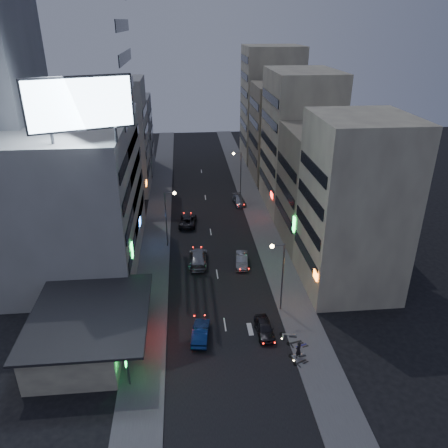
{
  "coord_description": "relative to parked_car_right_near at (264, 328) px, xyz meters",
  "views": [
    {
      "loc": [
        -3.58,
        -32.51,
        28.78
      ],
      "look_at": [
        1.03,
        15.75,
        6.05
      ],
      "focal_mm": 35.0,
      "sensor_mm": 36.0,
      "label": 1
    }
  ],
  "objects": [
    {
      "name": "parked_car_right_near",
      "position": [
        0.0,
        0.0,
        0.0
      ],
      "size": [
        1.79,
        4.14,
        1.39
      ],
      "primitive_type": "imported",
      "rotation": [
        0.0,
        0.0,
        0.04
      ],
      "color": "black",
      "rests_on": "ground"
    },
    {
      "name": "sidewalk_left",
      "position": [
        -11.82,
        27.83,
        -0.64
      ],
      "size": [
        4.0,
        120.0,
        0.12
      ],
      "primitive_type": "cube",
      "color": "#4C4C4F",
      "rests_on": "ground"
    },
    {
      "name": "billboard",
      "position": [
        -16.81,
        7.8,
        20.96
      ],
      "size": [
        9.52,
        3.75,
        6.2
      ],
      "rotation": [
        0.0,
        0.0,
        0.35
      ],
      "color": "#595B60",
      "rests_on": "white_building"
    },
    {
      "name": "street_lamp_right_far",
      "position": [
        2.09,
        37.83,
        4.67
      ],
      "size": [
        1.6,
        0.44,
        8.02
      ],
      "color": "#595B60",
      "rests_on": "sidewalk_right"
    },
    {
      "name": "scooter_silver_a",
      "position": [
        3.23,
        -3.23,
        0.01
      ],
      "size": [
        0.98,
        2.0,
        1.17
      ],
      "primitive_type": null,
      "rotation": [
        0.0,
        0.0,
        1.76
      ],
      "color": "#A7A8AF",
      "rests_on": "sidewalk_right"
    },
    {
      "name": "shophouse_mid",
      "position": [
        11.68,
        19.83,
        7.3
      ],
      "size": [
        11.0,
        12.0,
        16.0
      ],
      "primitive_type": "cube",
      "color": "gray",
      "rests_on": "ground"
    },
    {
      "name": "scooter_silver_b",
      "position": [
        3.15,
        -0.52,
        0.05
      ],
      "size": [
        1.03,
        2.14,
        1.25
      ],
      "primitive_type": null,
      "rotation": [
        0.0,
        0.0,
        1.39
      ],
      "color": "#A7A9AF",
      "rests_on": "sidewalk_right"
    },
    {
      "name": "road_car_silver",
      "position": [
        -6.07,
        14.71,
        0.14
      ],
      "size": [
        2.71,
        5.91,
        1.68
      ],
      "primitive_type": "imported",
      "rotation": [
        0.0,
        0.0,
        3.08
      ],
      "color": "gray",
      "rests_on": "ground"
    },
    {
      "name": "scooter_blue",
      "position": [
        3.78,
        -1.94,
        -0.04
      ],
      "size": [
        1.1,
        1.83,
        1.06
      ],
      "primitive_type": null,
      "rotation": [
        0.0,
        0.0,
        1.89
      ],
      "color": "navy",
      "rests_on": "sidewalk_right"
    },
    {
      "name": "white_building",
      "position": [
        -20.82,
        17.83,
        8.3
      ],
      "size": [
        14.0,
        24.0,
        18.0
      ],
      "primitive_type": "cube",
      "color": "#A7A7A2",
      "rests_on": "ground"
    },
    {
      "name": "parked_car_left",
      "position": [
        -7.16,
        26.76,
        0.04
      ],
      "size": [
        2.99,
        5.54,
        1.48
      ],
      "primitive_type": "imported",
      "rotation": [
        0.0,
        0.0,
        3.04
      ],
      "color": "black",
      "rests_on": "ground"
    },
    {
      "name": "person",
      "position": [
        2.48,
        -3.83,
        0.32
      ],
      "size": [
        0.78,
        0.71,
        1.8
      ],
      "primitive_type": "imported",
      "rotation": [
        0.0,
        0.0,
        3.7
      ],
      "color": "black",
      "rests_on": "sidewalk_right"
    },
    {
      "name": "far_right_a",
      "position": [
        11.68,
        47.83,
        8.3
      ],
      "size": [
        11.0,
        12.0,
        18.0
      ],
      "primitive_type": "cube",
      "color": "gray",
      "rests_on": "ground"
    },
    {
      "name": "scooter_black_a",
      "position": [
        3.17,
        -4.09,
        -0.06
      ],
      "size": [
        1.18,
        1.77,
        1.03
      ],
      "primitive_type": null,
      "rotation": [
        0.0,
        0.0,
        1.98
      ],
      "color": "black",
      "rests_on": "sidewalk_right"
    },
    {
      "name": "street_lamp_left",
      "position": [
        -9.72,
        19.83,
        4.67
      ],
      "size": [
        1.6,
        0.44,
        8.02
      ],
      "color": "#595B60",
      "rests_on": "sidewalk_left"
    },
    {
      "name": "far_left_a",
      "position": [
        -19.32,
        42.83,
        9.3
      ],
      "size": [
        11.0,
        10.0,
        20.0
      ],
      "primitive_type": "cube",
      "color": "#A7A7A2",
      "rests_on": "ground"
    },
    {
      "name": "sidewalk_right",
      "position": [
        4.18,
        27.83,
        -0.64
      ],
      "size": [
        4.0,
        120.0,
        0.12
      ],
      "primitive_type": "cube",
      "color": "#4C4C4F",
      "rests_on": "ground"
    },
    {
      "name": "scooter_black_b",
      "position": [
        3.43,
        -1.45,
        0.01
      ],
      "size": [
        1.06,
        2.01,
        1.17
      ],
      "primitive_type": null,
      "rotation": [
        0.0,
        0.0,
        1.8
      ],
      "color": "black",
      "rests_on": "sidewalk_right"
    },
    {
      "name": "parked_car_right_far",
      "position": [
        1.78,
        34.23,
        -0.04
      ],
      "size": [
        2.27,
        4.68,
        1.31
      ],
      "primitive_type": "imported",
      "rotation": [
        0.0,
        0.0,
        0.1
      ],
      "color": "gray",
      "rests_on": "ground"
    },
    {
      "name": "shophouse_far",
      "position": [
        11.18,
        32.83,
        10.3
      ],
      "size": [
        10.0,
        14.0,
        22.0
      ],
      "primitive_type": "cube",
      "color": "beige",
      "rests_on": "ground"
    },
    {
      "name": "parked_car_right_mid",
      "position": [
        -0.46,
        13.81,
        0.01
      ],
      "size": [
        2.04,
        4.45,
        1.42
      ],
      "primitive_type": "imported",
      "rotation": [
        0.0,
        0.0,
        -0.13
      ],
      "color": "#92969A",
      "rests_on": "ground"
    },
    {
      "name": "far_right_b",
      "position": [
        12.18,
        61.83,
        11.3
      ],
      "size": [
        12.0,
        12.0,
        24.0
      ],
      "primitive_type": "cube",
      "color": "beige",
      "rests_on": "ground"
    },
    {
      "name": "ground",
      "position": [
        -3.82,
        -2.17,
        -0.7
      ],
      "size": [
        180.0,
        180.0,
        0.0
      ],
      "primitive_type": "plane",
      "color": "black",
      "rests_on": "ground"
    },
    {
      "name": "road_car_blue",
      "position": [
        -6.41,
        -0.06,
        0.03
      ],
      "size": [
        2.13,
        4.57,
        1.45
      ],
      "primitive_type": "imported",
      "rotation": [
        0.0,
        0.0,
        3.0
      ],
      "color": "navy",
      "rests_on": "ground"
    },
    {
      "name": "food_court",
      "position": [
        -17.72,
        -0.17,
        1.29
      ],
      "size": [
        11.0,
        13.0,
        3.88
      ],
      "color": "beige",
      "rests_on": "ground"
    },
    {
      "name": "shophouse_near",
      "position": [
        11.18,
        8.33,
        9.3
      ],
      "size": [
        10.0,
        11.0,
        20.0
      ],
      "primitive_type": "cube",
      "color": "beige",
      "rests_on": "ground"
    },
    {
      "name": "street_lamp_right_near",
      "position": [
        2.09,
        3.83,
        4.67
      ],
      "size": [
        1.6,
        0.44,
        8.02
      ],
      "color": "#595B60",
      "rests_on": "sidewalk_right"
    },
    {
      "name": "far_left_b",
      "position": [
        -19.82,
        55.83,
        6.8
      ],
      "size": [
        12.0,
        10.0,
        15.0
      ],
      "primitive_type": "cube",
      "color": "gray",
      "rests_on": "ground"
    }
  ]
}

